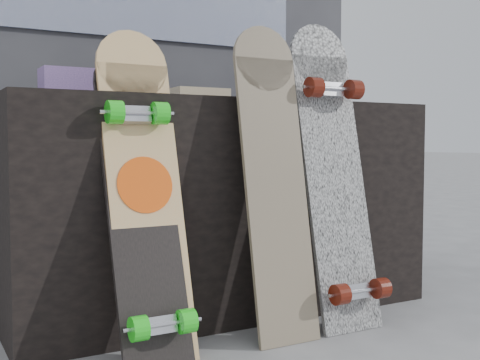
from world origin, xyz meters
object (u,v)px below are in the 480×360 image
longboard_geisha (144,181)px  vendor_table (216,206)px  longboard_celtic (274,171)px  longboard_cascadia (335,168)px  skateboard_dark (142,197)px

longboard_geisha → vendor_table: bearing=39.1°
vendor_table → longboard_celtic: (0.01, -0.41, 0.15)m
longboard_celtic → vendor_table: bearing=91.2°
vendor_table → longboard_cascadia: (0.27, -0.39, 0.16)m
vendor_table → skateboard_dark: skateboard_dark is taller
skateboard_dark → longboard_geisha: bearing=56.8°
vendor_table → longboard_geisha: longboard_geisha is taller
vendor_table → skateboard_dark: bearing=-140.1°
longboard_geisha → longboard_celtic: bearing=-8.6°
skateboard_dark → longboard_celtic: bearing=-5.5°
longboard_cascadia → skateboard_dark: size_ratio=1.15×
vendor_table → longboard_cascadia: 0.50m
vendor_table → skateboard_dark: size_ratio=1.70×
longboard_cascadia → vendor_table: bearing=124.7°
longboard_celtic → longboard_cascadia: bearing=3.0°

